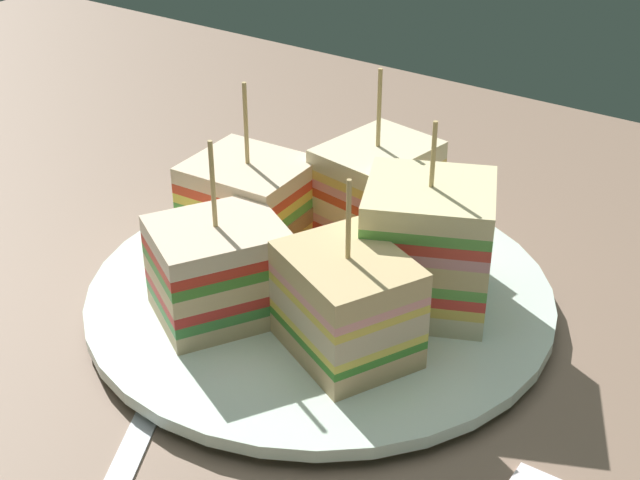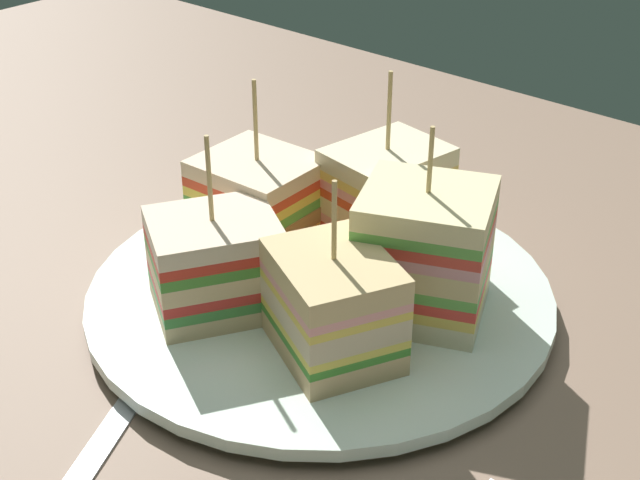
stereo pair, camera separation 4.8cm
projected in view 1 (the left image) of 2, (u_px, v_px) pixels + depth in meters
ground_plane at (320, 320)px, 50.22cm from camera, size 129.06×71.55×1.80cm
plate at (320, 295)px, 49.38cm from camera, size 25.25×25.25×1.25cm
sandwich_wedge_0 at (378, 198)px, 51.47cm from camera, size 5.91×7.12×10.78cm
sandwich_wedge_1 at (250, 208)px, 51.18cm from camera, size 6.67×5.93×10.26cm
sandwich_wedge_2 at (219, 270)px, 45.82cm from camera, size 7.80×8.19×9.74cm
sandwich_wedge_3 at (346, 304)px, 43.09cm from camera, size 7.96×7.35×9.29cm
sandwich_wedge_4 at (426, 247)px, 46.14cm from camera, size 8.22×7.95×10.35cm
chip_pile at (280, 277)px, 48.32cm from camera, size 7.26×8.00×1.80cm
spoon at (150, 404)px, 42.16cm from camera, size 8.77×15.00×1.00cm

